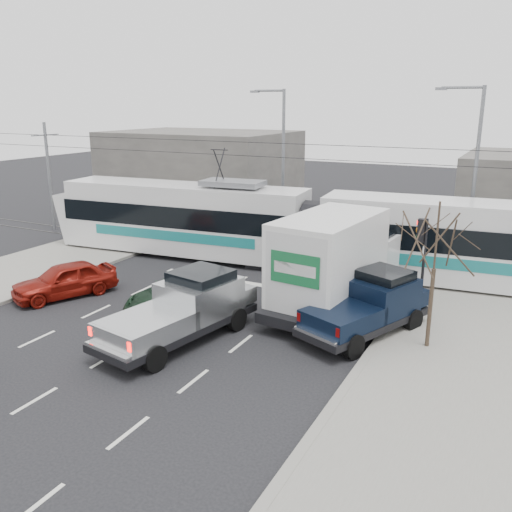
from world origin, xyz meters
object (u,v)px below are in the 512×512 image
at_px(navy_pickup, 371,305).
at_px(green_car, 180,293).
at_px(street_lamp_near, 472,166).
at_px(street_lamp_far, 281,154).
at_px(tram, 314,229).
at_px(bare_tree, 436,243).
at_px(silver_pickup, 186,308).
at_px(red_car, 65,280).
at_px(traffic_signal, 422,243).
at_px(box_truck, 336,263).

xyz_separation_m(navy_pickup, green_car, (-7.58, -1.18, -0.42)).
relative_size(street_lamp_near, street_lamp_far, 1.00).
bearing_deg(street_lamp_far, tram, -53.27).
bearing_deg(bare_tree, silver_pickup, -159.68).
xyz_separation_m(street_lamp_far, red_car, (-3.28, -15.21, -4.36)).
relative_size(street_lamp_far, silver_pickup, 1.35).
xyz_separation_m(traffic_signal, box_truck, (-2.96, -1.78, -0.76)).
bearing_deg(bare_tree, tram, 134.74).
relative_size(silver_pickup, navy_pickup, 1.16).
bearing_deg(red_car, navy_pickup, 34.42).
distance_m(street_lamp_near, red_car, 20.30).
height_order(traffic_signal, tram, tram).
bearing_deg(navy_pickup, bare_tree, 9.74).
relative_size(tram, navy_pickup, 5.01).
bearing_deg(box_truck, navy_pickup, -35.79).
xyz_separation_m(street_lamp_far, silver_pickup, (3.90, -16.42, -3.96)).
xyz_separation_m(bare_tree, navy_pickup, (-2.12, 0.46, -2.67)).
height_order(traffic_signal, street_lamp_far, street_lamp_far).
height_order(tram, navy_pickup, tram).
xyz_separation_m(traffic_signal, green_car, (-8.58, -4.71, -2.04)).
bearing_deg(traffic_signal, street_lamp_far, 138.28).
relative_size(street_lamp_near, silver_pickup, 1.35).
bearing_deg(street_lamp_near, box_truck, -112.31).
xyz_separation_m(traffic_signal, tram, (-5.80, 3.00, -0.67)).
xyz_separation_m(silver_pickup, navy_pickup, (5.77, 3.38, -0.03)).
bearing_deg(box_truck, red_car, -154.36).
bearing_deg(red_car, street_lamp_far, 102.73).
height_order(traffic_signal, red_car, traffic_signal).
bearing_deg(navy_pickup, traffic_signal, 96.28).
distance_m(bare_tree, red_car, 15.47).
xyz_separation_m(bare_tree, street_lamp_near, (-0.29, 11.50, 1.32)).
relative_size(bare_tree, red_car, 1.13).
bearing_deg(traffic_signal, bare_tree, -74.24).
bearing_deg(traffic_signal, street_lamp_near, 83.59).
relative_size(navy_pickup, green_car, 1.13).
height_order(street_lamp_near, silver_pickup, street_lamp_near).
distance_m(tram, red_car, 11.99).
bearing_deg(street_lamp_near, street_lamp_far, 170.13).
bearing_deg(silver_pickup, street_lamp_far, 113.85).
xyz_separation_m(traffic_signal, street_lamp_far, (-10.66, 9.50, 2.37)).
bearing_deg(green_car, street_lamp_far, 103.38).
relative_size(street_lamp_near, tram, 0.31).
height_order(bare_tree, red_car, bare_tree).
xyz_separation_m(tram, green_car, (-2.78, -7.71, -1.37)).
relative_size(traffic_signal, tram, 0.13).
distance_m(street_lamp_far, tram, 8.67).
xyz_separation_m(silver_pickup, green_car, (-1.82, 2.21, -0.45)).
distance_m(street_lamp_near, street_lamp_far, 11.67).
relative_size(street_lamp_far, green_car, 1.78).
relative_size(traffic_signal, street_lamp_near, 0.40).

